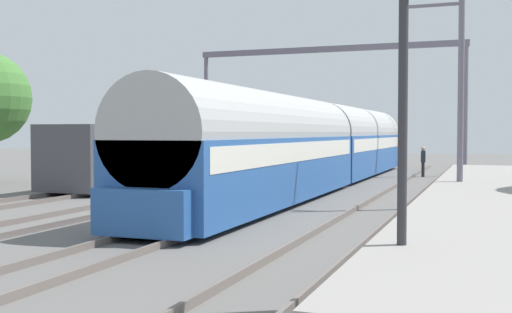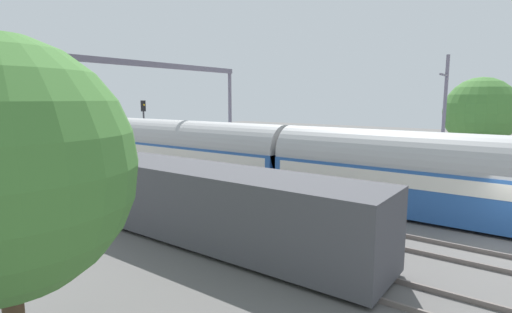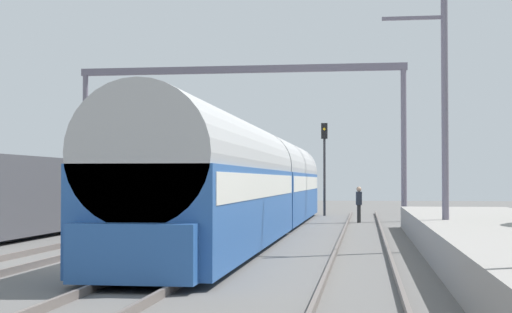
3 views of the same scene
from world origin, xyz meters
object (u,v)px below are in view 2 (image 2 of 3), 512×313
Objects in this scene: freight_car at (217,206)px; catenary_gantry at (149,92)px; person_crossing at (226,156)px; railway_signal_far at (144,124)px; passenger_train at (287,160)px.

freight_car is 13.73m from catenary_gantry.
railway_signal_far is at bearing 7.23° from person_crossing.
freight_car is 0.77× the size of catenary_gantry.
person_crossing is (3.93, 7.99, -0.94)m from passenger_train.
catenary_gantry is (-3.98, -5.83, 2.53)m from railway_signal_far.
freight_car is 20.11m from railway_signal_far.
catenary_gantry reaches higher than railway_signal_far.
catenary_gantry is at bearing 61.52° from freight_car.
catenary_gantry is at bearing 102.41° from passenger_train.
railway_signal_far is at bearing 82.81° from passenger_train.
freight_car is at bearing -120.54° from railway_signal_far.
passenger_train reaches higher than freight_car.
person_crossing is (12.18, 10.03, -0.44)m from freight_car.
passenger_train is 1.96× the size of catenary_gantry.
railway_signal_far is 0.32× the size of catenary_gantry.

